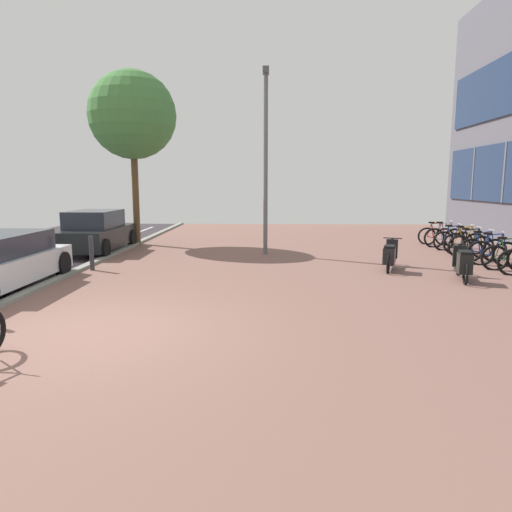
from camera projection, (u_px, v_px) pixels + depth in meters
name	position (u px, v px, depth m)	size (l,w,h in m)	color
ground	(182.00, 335.00, 7.34)	(21.00, 40.00, 0.13)	#2A2027
bicycle_rack_03	(508.00, 258.00, 12.55)	(1.35, 0.49, 1.00)	black
bicycle_rack_04	(493.00, 253.00, 13.31)	(1.37, 0.58, 1.03)	black
bicycle_rack_05	(483.00, 250.00, 14.07)	(1.42, 0.48, 1.01)	black
bicycle_rack_06	(471.00, 246.00, 14.84)	(1.44, 0.48, 1.02)	black
bicycle_rack_07	(465.00, 243.00, 15.59)	(1.42, 0.48, 1.03)	black
bicycle_rack_08	(453.00, 241.00, 16.36)	(1.36, 0.48, 0.99)	black
bicycle_rack_09	(444.00, 238.00, 17.12)	(1.46, 0.48, 1.03)	black
bicycle_rack_10	(436.00, 236.00, 17.89)	(1.27, 0.56, 0.96)	black
scooter_near	(463.00, 264.00, 11.26)	(0.69, 1.71, 0.85)	black
scooter_mid	(390.00, 256.00, 12.64)	(0.79, 1.74, 0.84)	black
parked_car_far	(95.00, 232.00, 16.10)	(1.84, 3.94, 1.43)	black
lamp_post	(266.00, 154.00, 15.06)	(0.20, 0.52, 5.98)	slate
street_tree	(132.00, 116.00, 17.38)	(3.28, 3.28, 6.53)	brown
bollard_far	(92.00, 253.00, 12.60)	(0.12, 0.12, 0.94)	#38383D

